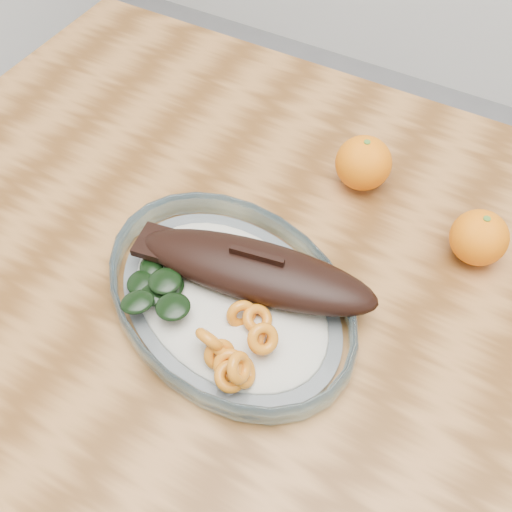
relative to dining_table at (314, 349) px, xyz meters
The scene contains 4 objects.
dining_table is the anchor object (origin of this frame).
plated_meal 0.15m from the dining_table, 150.33° to the right, with size 0.73×0.73×0.08m.
orange_left 0.24m from the dining_table, 100.53° to the left, with size 0.07×0.07×0.07m, color #FF6C05.
orange_right 0.23m from the dining_table, 49.25° to the left, with size 0.07×0.07×0.07m, color #FF6C05.
Camera 1 is at (0.13, -0.39, 1.34)m, focal length 45.00 mm.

